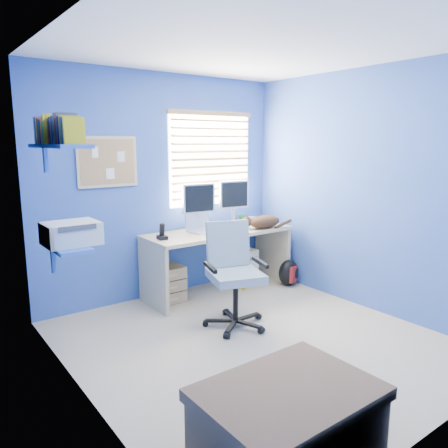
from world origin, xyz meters
TOP-DOWN VIEW (x-y plane):
  - floor at (0.00, 0.00)m, footprint 3.00×3.20m
  - ceiling at (0.00, 0.00)m, footprint 3.00×3.20m
  - wall_back at (0.00, 1.60)m, footprint 3.00×0.01m
  - wall_front at (0.00, -1.60)m, footprint 3.00×0.01m
  - wall_left at (-1.50, 0.00)m, footprint 0.01×3.20m
  - wall_right at (1.50, 0.00)m, footprint 0.01×3.20m
  - desk at (0.52, 1.26)m, footprint 1.75×0.65m
  - laptop at (0.35, 1.30)m, footprint 0.35×0.29m
  - monitor_left at (0.36, 1.44)m, footprint 0.41×0.17m
  - monitor_right at (0.92, 1.49)m, footprint 0.41×0.17m
  - phone at (-0.23, 1.23)m, footprint 0.10×0.12m
  - mug at (1.06, 1.48)m, footprint 0.10×0.09m
  - cd_spindle at (1.15, 1.42)m, footprint 0.13×0.13m
  - cat at (1.05, 1.04)m, footprint 0.48×0.36m
  - tower_pc at (0.95, 1.37)m, footprint 0.21×0.45m
  - drawer_boxes at (-0.13, 1.33)m, footprint 0.35×0.28m
  - yellow_book at (0.81, 1.17)m, footprint 0.03×0.17m
  - backpack at (1.35, 0.92)m, footprint 0.33×0.29m
  - bed_corner at (-0.82, -1.24)m, footprint 0.92×0.66m
  - office_chair at (0.08, 0.40)m, footprint 0.73×0.73m
  - window_blinds at (0.65, 1.57)m, footprint 1.15×0.05m
  - corkboard at (-0.65, 1.58)m, footprint 0.64×0.02m
  - wall_shelves at (-1.35, 0.75)m, footprint 0.42×0.90m

SIDE VIEW (x-z plane):
  - floor at x=0.00m, z-range 0.00..0.00m
  - yellow_book at x=0.81m, z-range 0.00..0.24m
  - backpack at x=1.35m, z-range 0.00..0.33m
  - drawer_boxes at x=-0.13m, z-range 0.00..0.41m
  - bed_corner at x=-0.82m, z-range 0.00..0.44m
  - tower_pc at x=0.95m, z-range 0.00..0.45m
  - desk at x=0.52m, z-range 0.00..0.74m
  - office_chair at x=0.08m, z-range -0.13..0.87m
  - cd_spindle at x=1.15m, z-range 0.74..0.81m
  - mug at x=1.06m, z-range 0.74..0.84m
  - cat at x=1.05m, z-range 0.74..0.89m
  - phone at x=-0.23m, z-range 0.74..0.91m
  - laptop at x=0.35m, z-range 0.74..0.96m
  - monitor_left at x=0.36m, z-range 0.74..1.28m
  - monitor_right at x=0.92m, z-range 0.74..1.28m
  - wall_back at x=0.00m, z-range 0.00..2.50m
  - wall_front at x=0.00m, z-range 0.00..2.50m
  - wall_left at x=-1.50m, z-range 0.00..2.50m
  - wall_right at x=1.50m, z-range 0.00..2.50m
  - wall_shelves at x=-1.35m, z-range 0.91..1.96m
  - corkboard at x=-0.65m, z-range 1.29..1.81m
  - window_blinds at x=0.65m, z-range 1.00..2.10m
  - ceiling at x=0.00m, z-range 2.50..2.50m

